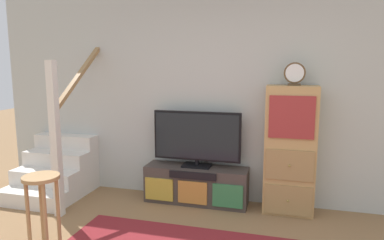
{
  "coord_description": "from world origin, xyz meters",
  "views": [
    {
      "loc": [
        0.76,
        -1.9,
        1.74
      ],
      "look_at": [
        -0.27,
        1.89,
        1.12
      ],
      "focal_mm": 32.37,
      "sensor_mm": 36.0,
      "label": 1
    }
  ],
  "objects_px": {
    "side_cabinet": "(290,150)",
    "desk_clock": "(295,74)",
    "television": "(197,138)",
    "media_console": "(196,185)",
    "bar_stool_near": "(42,195)"
  },
  "relations": [
    {
      "from": "media_console",
      "to": "desk_clock",
      "type": "distance_m",
      "value": 1.82
    },
    {
      "from": "television",
      "to": "side_cabinet",
      "type": "height_order",
      "value": "side_cabinet"
    },
    {
      "from": "television",
      "to": "desk_clock",
      "type": "bearing_deg",
      "value": -1.44
    },
    {
      "from": "desk_clock",
      "to": "side_cabinet",
      "type": "bearing_deg",
      "value": 131.97
    },
    {
      "from": "bar_stool_near",
      "to": "side_cabinet",
      "type": "bearing_deg",
      "value": 33.02
    },
    {
      "from": "television",
      "to": "desk_clock",
      "type": "height_order",
      "value": "desk_clock"
    },
    {
      "from": "television",
      "to": "media_console",
      "type": "bearing_deg",
      "value": -90.0
    },
    {
      "from": "media_console",
      "to": "side_cabinet",
      "type": "height_order",
      "value": "side_cabinet"
    },
    {
      "from": "television",
      "to": "desk_clock",
      "type": "relative_size",
      "value": 4.26
    },
    {
      "from": "side_cabinet",
      "to": "desk_clock",
      "type": "height_order",
      "value": "desk_clock"
    },
    {
      "from": "media_console",
      "to": "television",
      "type": "xyz_separation_m",
      "value": [
        0.0,
        0.02,
        0.61
      ]
    },
    {
      "from": "side_cabinet",
      "to": "bar_stool_near",
      "type": "distance_m",
      "value": 2.71
    },
    {
      "from": "television",
      "to": "bar_stool_near",
      "type": "distance_m",
      "value": 1.89
    },
    {
      "from": "media_console",
      "to": "desk_clock",
      "type": "relative_size",
      "value": 4.99
    },
    {
      "from": "bar_stool_near",
      "to": "desk_clock",
      "type": "bearing_deg",
      "value": 32.6
    }
  ]
}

